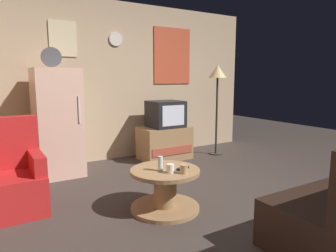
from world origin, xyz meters
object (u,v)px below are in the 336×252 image
Objects in this scene: standing_lamp at (218,78)px; remote_control at (183,168)px; armchair at (7,179)px; mug_ceramic_tan at (184,169)px; crt_tv at (166,114)px; fridge at (58,122)px; tv_stand at (165,143)px; mug_ceramic_white at (170,169)px; coffee_table at (165,189)px; wine_glass at (160,164)px.

remote_control is at bearing -137.97° from standing_lamp.
remote_control is at bearing -30.43° from armchair.
mug_ceramic_tan is 0.09× the size of armchair.
crt_tv is 2.68m from armchair.
fridge reaches higher than armchair.
standing_lamp is 2.77m from mug_ceramic_tan.
tv_stand reaches higher than mug_ceramic_white.
crt_tv is at bearing -2.76° from tv_stand.
coffee_table is at bearing -30.24° from armchair.
standing_lamp reaches higher than crt_tv.
mug_ceramic_white is 1.00× the size of mug_ceramic_tan.
coffee_table is at bearing -141.94° from standing_lamp.
remote_control is at bearing -32.17° from coffee_table.
fridge is at bearing 175.29° from standing_lamp.
coffee_table is at bearing -69.21° from fridge.
mug_ceramic_tan is 1.82m from armchair.
tv_stand is 2.05m from coffee_table.
standing_lamp is at bearing 42.99° from mug_ceramic_tan.
fridge reaches higher than wine_glass.
fridge is at bearing 179.27° from crt_tv.
fridge is 11.80× the size of remote_control.
remote_control is at bearing -66.15° from fridge.
mug_ceramic_tan reaches higher than remote_control.
standing_lamp is at bearing -4.71° from fridge.
tv_stand is at bearing 21.26° from armchair.
fridge is 2.17m from mug_ceramic_tan.
standing_lamp is at bearing 37.49° from wine_glass.
tv_stand is at bearing -0.71° from fridge.
tv_stand is 0.53× the size of standing_lamp.
crt_tv is 0.34× the size of standing_lamp.
coffee_table is at bearing 16.15° from wine_glass.
coffee_table is 4.80× the size of remote_control.
wine_glass is at bearing -71.29° from fridge.
fridge is 2.76m from standing_lamp.
armchair is (-2.46, -0.95, -0.43)m from crt_tv.
standing_lamp is at bearing 40.10° from mug_ceramic_white.
standing_lamp is (0.94, -0.20, 0.59)m from crt_tv.
mug_ceramic_white reaches higher than coffee_table.
mug_ceramic_white is (0.66, -1.92, -0.27)m from fridge.
standing_lamp is 2.21× the size of coffee_table.
remote_control is (0.83, -1.89, -0.31)m from fridge.
wine_glass is at bearing -121.77° from tv_stand.
tv_stand is 2.22m from mug_ceramic_tan.
mug_ceramic_white is (0.05, -0.11, -0.03)m from wine_glass.
remote_control is at bearing 60.25° from mug_ceramic_tan.
wine_glass is 0.16× the size of armchair.
wine_glass reaches higher than mug_ceramic_white.
fridge reaches higher than tv_stand.
armchair is at bearing 134.16° from remote_control.
crt_tv is (0.02, -0.00, 0.49)m from tv_stand.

